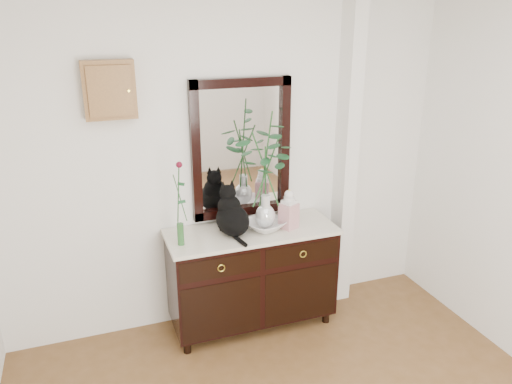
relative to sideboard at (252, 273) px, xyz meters
name	(u,v)px	position (x,y,z in m)	size (l,w,h in m)	color
wall_back	(229,161)	(-0.10, 0.25, 0.88)	(3.60, 0.04, 2.70)	white
pilaster	(346,152)	(0.90, 0.17, 0.88)	(0.12, 0.20, 2.70)	white
sideboard	(252,273)	(0.00, 0.00, 0.00)	(1.33, 0.52, 0.82)	black
wall_mirror	(241,149)	(0.00, 0.24, 0.97)	(0.80, 0.06, 1.10)	black
key_cabinet	(109,90)	(-0.95, 0.21, 1.48)	(0.35, 0.10, 0.40)	brown
cat	(232,211)	(-0.16, -0.02, 0.57)	(0.27, 0.33, 0.39)	black
lotus_bowl	(265,225)	(0.11, -0.02, 0.41)	(0.31, 0.31, 0.08)	silver
vase_branches	(266,170)	(0.11, -0.02, 0.86)	(0.44, 0.44, 0.93)	silver
bud_vase_rose	(179,203)	(-0.57, -0.07, 0.70)	(0.08, 0.08, 0.64)	#2B612C
ginger_jar	(289,209)	(0.29, -0.05, 0.54)	(0.12, 0.12, 0.32)	white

